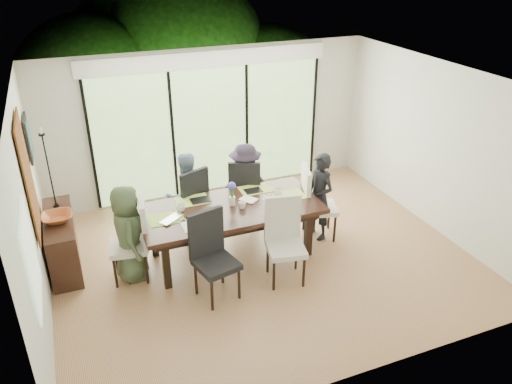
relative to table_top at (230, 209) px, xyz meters
name	(u,v)px	position (x,y,z in m)	size (l,w,h in m)	color
floor	(262,258)	(0.40, -0.26, -0.80)	(6.00, 5.00, 0.01)	brown
ceiling	(263,81)	(0.40, -0.26, 1.91)	(6.00, 5.00, 0.01)	white
wall_back	(210,123)	(0.40, 2.25, 0.56)	(6.00, 0.02, 2.70)	beige
wall_front	(361,278)	(0.40, -2.77, 0.56)	(6.00, 0.02, 2.70)	white
wall_left	(30,217)	(-2.61, -0.26, 0.56)	(0.02, 5.00, 2.70)	beige
wall_right	(437,147)	(3.41, -0.26, 0.56)	(0.02, 5.00, 2.70)	beige
glass_doors	(211,131)	(0.40, 2.21, 0.41)	(4.20, 0.02, 2.30)	#598C3F
blinds_header	(208,59)	(0.40, 2.20, 1.71)	(4.40, 0.06, 0.28)	white
mullion_a	(91,147)	(-1.70, 2.20, 0.41)	(0.05, 0.04, 2.30)	black
mullion_b	(173,137)	(-0.30, 2.20, 0.41)	(0.05, 0.04, 2.30)	black
mullion_c	(247,127)	(1.10, 2.20, 0.41)	(0.05, 0.04, 2.30)	black
mullion_d	(313,118)	(2.50, 2.20, 0.41)	(0.05, 0.04, 2.30)	black
side_window	(31,259)	(-2.57, -1.46, 0.71)	(0.02, 0.90, 1.00)	#8CAD7F
deck	(200,174)	(0.40, 3.14, -0.84)	(6.00, 1.80, 0.10)	brown
rail_top	(188,134)	(0.40, 3.94, -0.24)	(6.00, 0.08, 0.06)	brown
foliage_left	(91,91)	(-1.40, 4.94, 0.65)	(3.20, 3.20, 3.20)	#14380F
foliage_mid	(184,60)	(0.80, 5.54, 1.01)	(4.00, 4.00, 4.00)	#14380F
foliage_right	(267,84)	(2.60, 4.74, 0.47)	(2.80, 2.80, 2.80)	#14380F
foliage_far	(137,65)	(-0.20, 6.24, 0.83)	(3.60, 3.60, 3.60)	#14380F
table_top	(230,209)	(0.00, 0.00, 0.00)	(2.65, 1.21, 0.07)	black
table_apron	(230,215)	(0.00, 0.00, -0.10)	(2.43, 0.99, 0.11)	black
table_leg_fl	(166,264)	(-1.08, -0.43, -0.41)	(0.10, 0.10, 0.76)	black
table_leg_fr	(308,233)	(1.08, -0.43, -0.41)	(0.10, 0.10, 0.76)	black
table_leg_bl	(153,233)	(-1.08, 0.43, -0.41)	(0.10, 0.10, 0.76)	black
table_leg_br	(284,208)	(1.08, 0.43, -0.41)	(0.10, 0.10, 0.76)	black
chair_left_end	(128,240)	(-1.50, 0.00, -0.19)	(0.51, 0.51, 1.21)	beige
chair_right_end	(320,202)	(1.50, 0.00, -0.19)	(0.51, 0.51, 1.21)	white
chair_far_left	(186,201)	(-0.45, 0.85, -0.19)	(0.51, 0.51, 1.21)	black
chair_far_right	(245,190)	(0.55, 0.85, -0.19)	(0.51, 0.51, 1.21)	black
chair_near_left	(216,258)	(-0.50, -0.87, -0.19)	(0.51, 0.51, 1.21)	black
chair_near_right	(286,243)	(0.50, -0.87, -0.19)	(0.51, 0.51, 1.21)	beige
person_left_end	(128,234)	(-1.48, 0.00, -0.08)	(0.66, 0.42, 1.42)	#3F5035
person_right_end	(320,197)	(1.48, 0.00, -0.08)	(0.66, 0.42, 1.42)	black
person_far_left	(186,195)	(-0.45, 0.83, -0.08)	(0.66, 0.42, 1.42)	#7E98B7
person_far_right	(245,185)	(0.55, 0.83, -0.08)	(0.66, 0.42, 1.42)	#241D2B
placemat_left	(166,219)	(-0.95, 0.00, 0.04)	(0.49, 0.35, 0.01)	#8BB13F
placemat_right	(289,196)	(0.95, 0.00, 0.04)	(0.49, 0.35, 0.01)	#9BB942
placemat_far_l	(193,200)	(-0.45, 0.40, 0.04)	(0.49, 0.35, 0.01)	#A1C747
placemat_far_r	(255,189)	(0.55, 0.40, 0.04)	(0.49, 0.35, 0.01)	#AAC747
placemat_paper	(200,224)	(-0.55, -0.30, 0.04)	(0.49, 0.35, 0.01)	white
tablet_far_l	(200,200)	(-0.35, 0.35, 0.05)	(0.29, 0.20, 0.01)	black
tablet_far_r	(253,191)	(0.50, 0.35, 0.05)	(0.26, 0.19, 0.01)	black
papers	(275,200)	(0.70, -0.05, 0.04)	(0.33, 0.24, 0.00)	white
platter_base	(200,222)	(-0.55, -0.30, 0.05)	(0.29, 0.29, 0.03)	white
platter_snacks	(199,221)	(-0.55, -0.30, 0.07)	(0.22, 0.22, 0.02)	orange
vase	(232,201)	(0.05, 0.05, 0.10)	(0.09, 0.09, 0.13)	silver
hyacinth_stems	(232,193)	(0.05, 0.05, 0.23)	(0.04, 0.04, 0.18)	#337226
hyacinth_blooms	(232,186)	(0.05, 0.05, 0.34)	(0.12, 0.12, 0.12)	#574EC3
laptop	(175,220)	(-0.85, -0.10, 0.05)	(0.36, 0.23, 0.03)	silver
cup_a	(181,208)	(-0.70, 0.15, 0.09)	(0.14, 0.14, 0.11)	white
cup_b	(242,205)	(0.15, -0.10, 0.08)	(0.11, 0.11, 0.10)	white
cup_c	(278,192)	(0.80, 0.10, 0.09)	(0.14, 0.14, 0.11)	white
book	(245,202)	(0.25, 0.05, 0.04)	(0.18, 0.25, 0.02)	white
sideboard	(62,241)	(-2.36, 0.66, -0.40)	(0.40, 1.42, 0.80)	black
bowl	(57,218)	(-2.36, 0.56, 0.05)	(0.42, 0.42, 0.10)	#964320
candlestick_base	(56,206)	(-2.36, 1.01, 0.02)	(0.09, 0.09, 0.04)	black
candlestick_shaft	(49,171)	(-2.36, 1.01, 0.58)	(0.02, 0.02, 1.11)	black
candlestick_pan	(42,135)	(-2.36, 1.01, 1.13)	(0.09, 0.09, 0.03)	black
candle	(41,131)	(-2.36, 1.01, 1.18)	(0.03, 0.03, 0.09)	silver
tapestry	(28,177)	(-2.57, 0.14, 0.91)	(0.02, 1.00, 1.50)	#924415
art_frame	(28,138)	(-2.57, 1.44, 0.96)	(0.03, 0.55, 0.65)	black
art_canvas	(30,138)	(-2.55, 1.44, 0.96)	(0.01, 0.45, 0.55)	#17414B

